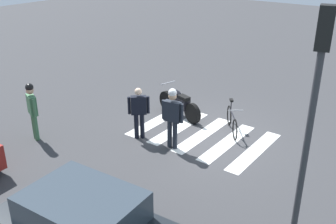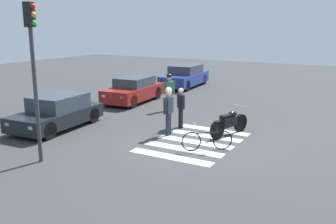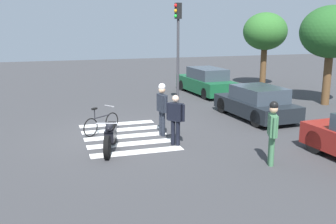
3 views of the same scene
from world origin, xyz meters
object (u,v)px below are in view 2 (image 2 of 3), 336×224
at_px(leaning_bicycle, 207,140).
at_px(officer_on_foot, 168,107).
at_px(police_motorcycle, 229,123).
at_px(car_black_suv, 57,112).
at_px(traffic_light_pole, 33,59).
at_px(pedestrian_bystander, 169,89).
at_px(car_blue_hatchback, 185,76).
at_px(officer_by_motorcycle, 181,105).
at_px(car_maroon_wagon, 133,90).

bearing_deg(leaning_bicycle, officer_on_foot, 65.73).
bearing_deg(police_motorcycle, car_black_suv, 110.91).
height_order(officer_on_foot, traffic_light_pole, traffic_light_pole).
relative_size(officer_on_foot, pedestrian_bystander, 1.02).
height_order(car_blue_hatchback, traffic_light_pole, traffic_light_pole).
relative_size(car_black_suv, traffic_light_pole, 0.85).
height_order(police_motorcycle, leaning_bicycle, police_motorcycle).
xyz_separation_m(leaning_bicycle, pedestrian_bystander, (4.62, 4.06, 0.69)).
relative_size(leaning_bicycle, car_blue_hatchback, 0.30).
distance_m(officer_on_foot, traffic_light_pole, 5.26).
distance_m(leaning_bicycle, car_black_suv, 6.49).
height_order(officer_on_foot, officer_by_motorcycle, officer_on_foot).
relative_size(pedestrian_bystander, car_black_suv, 0.45).
bearing_deg(police_motorcycle, car_maroon_wagon, 63.31).
distance_m(car_blue_hatchback, traffic_light_pole, 15.36).
distance_m(police_motorcycle, car_maroon_wagon, 7.58).
relative_size(police_motorcycle, officer_by_motorcycle, 1.28).
bearing_deg(traffic_light_pole, car_maroon_wagon, 16.85).
bearing_deg(traffic_light_pole, pedestrian_bystander, 0.09).
xyz_separation_m(car_blue_hatchback, traffic_light_pole, (-14.94, -2.61, 2.45)).
relative_size(officer_by_motorcycle, pedestrian_bystander, 0.91).
height_order(pedestrian_bystander, car_blue_hatchback, pedestrian_bystander).
relative_size(car_black_suv, car_maroon_wagon, 1.00).
bearing_deg(car_maroon_wagon, officer_by_motorcycle, -125.87).
xyz_separation_m(officer_by_motorcycle, car_black_suv, (-2.51, 4.38, -0.29)).
height_order(car_maroon_wagon, car_blue_hatchback, car_blue_hatchback).
xyz_separation_m(pedestrian_bystander, car_maroon_wagon, (0.84, 2.70, -0.40)).
distance_m(police_motorcycle, officer_on_foot, 2.40).
height_order(leaning_bicycle, car_black_suv, car_black_suv).
distance_m(officer_on_foot, car_maroon_wagon, 6.61).
bearing_deg(car_blue_hatchback, car_black_suv, -179.10).
xyz_separation_m(officer_on_foot, car_blue_hatchback, (10.55, 4.66, -0.39)).
relative_size(leaning_bicycle, car_black_suv, 0.35).
distance_m(car_black_suv, car_maroon_wagon, 5.88).
distance_m(leaning_bicycle, car_maroon_wagon, 8.70).
height_order(police_motorcycle, car_maroon_wagon, car_maroon_wagon).
xyz_separation_m(car_maroon_wagon, car_blue_hatchback, (5.99, -0.10, 0.05)).
bearing_deg(car_maroon_wagon, leaning_bicycle, -128.96).
bearing_deg(pedestrian_bystander, police_motorcycle, -122.14).
relative_size(police_motorcycle, pedestrian_bystander, 1.16).
xyz_separation_m(police_motorcycle, car_black_suv, (-2.48, 6.48, 0.17)).
height_order(officer_by_motorcycle, car_maroon_wagon, officer_by_motorcycle).
relative_size(pedestrian_bystander, car_maroon_wagon, 0.45).
xyz_separation_m(officer_by_motorcycle, pedestrian_bystander, (2.53, 1.97, 0.12)).
xyz_separation_m(police_motorcycle, car_blue_hatchback, (9.39, 6.67, 0.23)).
bearing_deg(police_motorcycle, pedestrian_bystander, 57.86).
height_order(police_motorcycle, officer_on_foot, officer_on_foot).
relative_size(leaning_bicycle, officer_on_foot, 0.75).
bearing_deg(officer_by_motorcycle, officer_on_foot, -175.37).
relative_size(pedestrian_bystander, car_blue_hatchback, 0.39).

